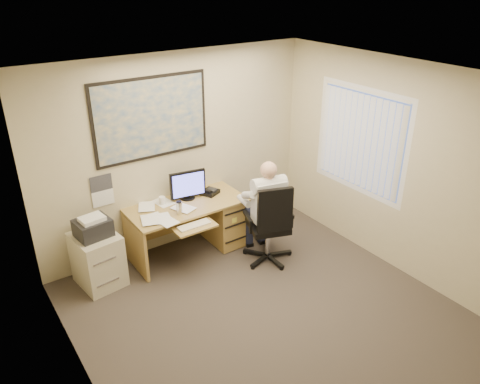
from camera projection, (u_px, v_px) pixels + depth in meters
room_shell at (282, 219)px, 4.68m from camera, size 4.00×4.50×2.70m
desk at (208, 217)px, 6.61m from camera, size 1.60×0.97×1.15m
world_map at (152, 118)px, 5.92m from camera, size 1.56×0.03×1.06m
wall_calendar at (102, 191)px, 5.90m from camera, size 0.28×0.01×0.42m
window_blinds at (360, 141)px, 6.19m from camera, size 0.06×1.40×1.30m
filing_cabinet at (97, 255)px, 5.79m from camera, size 0.56×0.65×0.95m
office_chair at (271, 238)px, 6.28m from camera, size 0.89×0.89×1.17m
person at (267, 212)px, 6.18m from camera, size 0.73×0.92×1.42m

